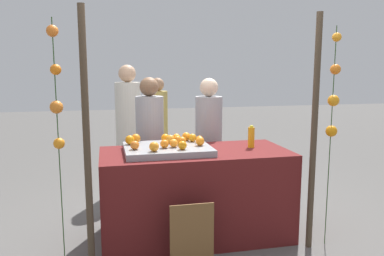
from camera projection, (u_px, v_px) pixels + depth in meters
name	position (u px, v px, depth m)	size (l,w,h in m)	color
ground_plane	(195.00, 236.00, 3.83)	(24.00, 24.00, 0.00)	#565451
stall_counter	(195.00, 194.00, 3.76)	(1.80, 0.83, 0.86)	#5B1919
orange_tray	(167.00, 149.00, 3.63)	(0.80, 0.63, 0.06)	gray
orange_0	(135.00, 145.00, 3.46)	(0.08, 0.08, 0.08)	orange
orange_1	(164.00, 144.00, 3.52)	(0.08, 0.08, 0.08)	orange
orange_2	(182.00, 145.00, 3.46)	(0.08, 0.08, 0.08)	orange
orange_3	(177.00, 138.00, 3.84)	(0.08, 0.08, 0.08)	orange
orange_4	(136.00, 138.00, 3.76)	(0.09, 0.09, 0.09)	orange
orange_5	(199.00, 139.00, 3.76)	(0.07, 0.07, 0.07)	orange
orange_6	(165.00, 138.00, 3.80)	(0.08, 0.08, 0.08)	orange
orange_7	(130.00, 140.00, 3.69)	(0.09, 0.09, 0.09)	orange
orange_8	(182.00, 141.00, 3.65)	(0.08, 0.08, 0.08)	orange
orange_9	(186.00, 137.00, 3.88)	(0.08, 0.08, 0.08)	orange
orange_10	(200.00, 141.00, 3.64)	(0.08, 0.08, 0.08)	orange
orange_11	(177.00, 140.00, 3.75)	(0.07, 0.07, 0.07)	orange
orange_12	(154.00, 147.00, 3.38)	(0.09, 0.09, 0.09)	orange
orange_13	(170.00, 139.00, 3.75)	(0.08, 0.08, 0.08)	orange
orange_14	(192.00, 138.00, 3.83)	(0.08, 0.08, 0.08)	orange
orange_15	(174.00, 143.00, 3.56)	(0.08, 0.08, 0.08)	orange
juice_bottle	(251.00, 137.00, 3.84)	(0.07, 0.07, 0.22)	orange
chalkboard_sign	(192.00, 238.00, 3.13)	(0.37, 0.03, 0.58)	brown
vendor_left	(150.00, 151.00, 4.32)	(0.31, 0.31, 1.55)	#99999E
vendor_right	(209.00, 149.00, 4.46)	(0.31, 0.31, 1.54)	#99999E
crowd_person_0	(129.00, 133.00, 5.16)	(0.34, 0.34, 1.69)	beige
crowd_person_1	(158.00, 130.00, 5.93)	(0.30, 0.30, 1.50)	tan
canopy_post_left	(87.00, 144.00, 3.01)	(0.06, 0.06, 2.13)	#473828
canopy_post_right	(314.00, 134.00, 3.43)	(0.06, 0.06, 2.13)	#473828
garland_strand_left	(56.00, 93.00, 2.86)	(0.10, 0.10, 2.02)	#2D4C23
garland_strand_right	(334.00, 95.00, 3.43)	(0.11, 0.11, 2.02)	#2D4C23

